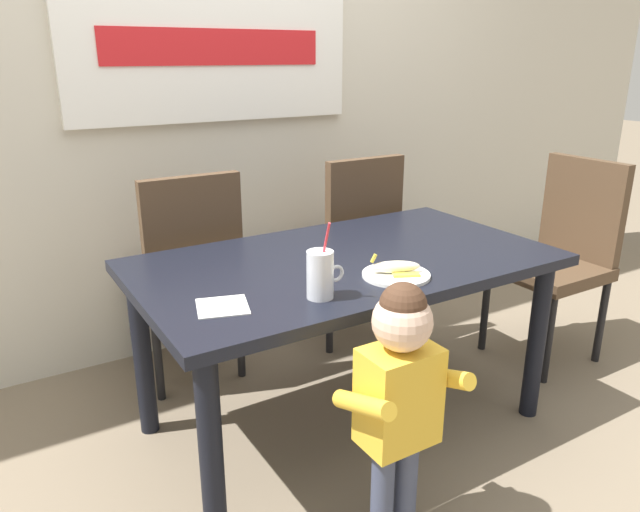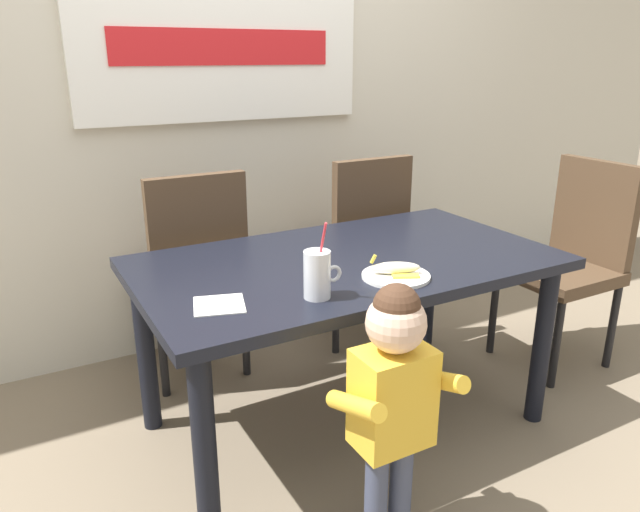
{
  "view_description": "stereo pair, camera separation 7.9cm",
  "coord_description": "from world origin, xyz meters",
  "px_view_note": "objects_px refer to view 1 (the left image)",
  "views": [
    {
      "loc": [
        -1.16,
        -1.73,
        1.42
      ],
      "look_at": [
        -0.16,
        -0.09,
        0.77
      ],
      "focal_mm": 33.37,
      "sensor_mm": 36.0,
      "label": 1
    },
    {
      "loc": [
        -1.09,
        -1.77,
        1.42
      ],
      "look_at": [
        -0.16,
        -0.09,
        0.77
      ],
      "focal_mm": 33.37,
      "sensor_mm": 36.0,
      "label": 2
    }
  ],
  "objects_px": {
    "dining_chair_left": "(187,267)",
    "milk_cup": "(321,277)",
    "toddler_standing": "(399,385)",
    "dining_chair_far": "(562,248)",
    "dining_chair_right": "(351,238)",
    "snack_plate": "(396,275)",
    "peeled_banana": "(396,267)",
    "dining_table": "(345,280)",
    "paper_napkin": "(222,307)"
  },
  "relations": [
    {
      "from": "milk_cup",
      "to": "paper_napkin",
      "type": "relative_size",
      "value": 1.66
    },
    {
      "from": "dining_chair_left",
      "to": "peeled_banana",
      "type": "xyz_separation_m",
      "value": [
        0.43,
        -0.91,
        0.19
      ]
    },
    {
      "from": "milk_cup",
      "to": "peeled_banana",
      "type": "xyz_separation_m",
      "value": [
        0.32,
        0.03,
        -0.04
      ]
    },
    {
      "from": "dining_chair_left",
      "to": "milk_cup",
      "type": "height_order",
      "value": "dining_chair_left"
    },
    {
      "from": "dining_table",
      "to": "toddler_standing",
      "type": "height_order",
      "value": "toddler_standing"
    },
    {
      "from": "dining_table",
      "to": "paper_napkin",
      "type": "distance_m",
      "value": 0.6
    },
    {
      "from": "dining_chair_left",
      "to": "dining_chair_far",
      "type": "xyz_separation_m",
      "value": [
        1.62,
        -0.68,
        0.0
      ]
    },
    {
      "from": "dining_chair_left",
      "to": "dining_chair_far",
      "type": "height_order",
      "value": "same"
    },
    {
      "from": "dining_chair_right",
      "to": "toddler_standing",
      "type": "distance_m",
      "value": 1.39
    },
    {
      "from": "toddler_standing",
      "to": "paper_napkin",
      "type": "relative_size",
      "value": 5.59
    },
    {
      "from": "dining_chair_right",
      "to": "milk_cup",
      "type": "distance_m",
      "value": 1.2
    },
    {
      "from": "dining_chair_right",
      "to": "dining_chair_far",
      "type": "height_order",
      "value": "same"
    },
    {
      "from": "dining_chair_far",
      "to": "dining_chair_right",
      "type": "bearing_deg",
      "value": -131.06
    },
    {
      "from": "peeled_banana",
      "to": "paper_napkin",
      "type": "distance_m",
      "value": 0.61
    },
    {
      "from": "dining_chair_right",
      "to": "toddler_standing",
      "type": "xyz_separation_m",
      "value": [
        -0.66,
        -1.22,
        -0.02
      ]
    },
    {
      "from": "toddler_standing",
      "to": "milk_cup",
      "type": "distance_m",
      "value": 0.4
    },
    {
      "from": "dining_chair_left",
      "to": "peeled_banana",
      "type": "relative_size",
      "value": 5.58
    },
    {
      "from": "peeled_banana",
      "to": "milk_cup",
      "type": "bearing_deg",
      "value": -175.1
    },
    {
      "from": "dining_table",
      "to": "paper_napkin",
      "type": "xyz_separation_m",
      "value": [
        -0.57,
        -0.19,
        0.09
      ]
    },
    {
      "from": "dining_table",
      "to": "peeled_banana",
      "type": "distance_m",
      "value": 0.28
    },
    {
      "from": "dining_chair_right",
      "to": "dining_chair_far",
      "type": "distance_m",
      "value": 1.02
    },
    {
      "from": "snack_plate",
      "to": "dining_chair_left",
      "type": "bearing_deg",
      "value": 115.1
    },
    {
      "from": "snack_plate",
      "to": "dining_table",
      "type": "bearing_deg",
      "value": 97.87
    },
    {
      "from": "snack_plate",
      "to": "peeled_banana",
      "type": "bearing_deg",
      "value": 63.27
    },
    {
      "from": "dining_chair_right",
      "to": "milk_cup",
      "type": "xyz_separation_m",
      "value": [
        -0.74,
        -0.92,
        0.23
      ]
    },
    {
      "from": "dining_table",
      "to": "dining_chair_left",
      "type": "relative_size",
      "value": 1.6
    },
    {
      "from": "paper_napkin",
      "to": "dining_chair_left",
      "type": "bearing_deg",
      "value": 78.34
    },
    {
      "from": "dining_table",
      "to": "toddler_standing",
      "type": "xyz_separation_m",
      "value": [
        -0.2,
        -0.58,
        -0.09
      ]
    },
    {
      "from": "dining_chair_right",
      "to": "snack_plate",
      "type": "relative_size",
      "value": 4.17
    },
    {
      "from": "dining_table",
      "to": "dining_chair_right",
      "type": "height_order",
      "value": "dining_chair_right"
    },
    {
      "from": "dining_chair_left",
      "to": "toddler_standing",
      "type": "distance_m",
      "value": 1.25
    },
    {
      "from": "dining_table",
      "to": "milk_cup",
      "type": "relative_size",
      "value": 6.19
    },
    {
      "from": "dining_table",
      "to": "snack_plate",
      "type": "height_order",
      "value": "snack_plate"
    },
    {
      "from": "paper_napkin",
      "to": "toddler_standing",
      "type": "bearing_deg",
      "value": -46.92
    },
    {
      "from": "dining_chair_left",
      "to": "dining_chair_right",
      "type": "bearing_deg",
      "value": 178.86
    },
    {
      "from": "toddler_standing",
      "to": "snack_plate",
      "type": "bearing_deg",
      "value": 54.18
    },
    {
      "from": "milk_cup",
      "to": "snack_plate",
      "type": "xyz_separation_m",
      "value": [
        0.31,
        0.02,
        -0.06
      ]
    },
    {
      "from": "dining_chair_right",
      "to": "toddler_standing",
      "type": "relative_size",
      "value": 1.15
    },
    {
      "from": "milk_cup",
      "to": "snack_plate",
      "type": "height_order",
      "value": "milk_cup"
    },
    {
      "from": "dining_chair_right",
      "to": "dining_chair_far",
      "type": "xyz_separation_m",
      "value": [
        0.77,
        -0.67,
        0.0
      ]
    },
    {
      "from": "snack_plate",
      "to": "peeled_banana",
      "type": "relative_size",
      "value": 1.34
    },
    {
      "from": "dining_chair_left",
      "to": "paper_napkin",
      "type": "height_order",
      "value": "dining_chair_left"
    },
    {
      "from": "dining_chair_left",
      "to": "dining_chair_right",
      "type": "xyz_separation_m",
      "value": [
        0.85,
        -0.02,
        0.0
      ]
    },
    {
      "from": "milk_cup",
      "to": "paper_napkin",
      "type": "height_order",
      "value": "milk_cup"
    },
    {
      "from": "dining_table",
      "to": "snack_plate",
      "type": "xyz_separation_m",
      "value": [
        0.04,
        -0.25,
        0.1
      ]
    },
    {
      "from": "peeled_banana",
      "to": "paper_napkin",
      "type": "bearing_deg",
      "value": 174.32
    },
    {
      "from": "peeled_banana",
      "to": "dining_chair_right",
      "type": "bearing_deg",
      "value": 64.62
    },
    {
      "from": "peeled_banana",
      "to": "toddler_standing",
      "type": "bearing_deg",
      "value": -125.68
    },
    {
      "from": "toddler_standing",
      "to": "milk_cup",
      "type": "xyz_separation_m",
      "value": [
        -0.08,
        0.3,
        0.25
      ]
    },
    {
      "from": "dining_chair_far",
      "to": "toddler_standing",
      "type": "relative_size",
      "value": 1.15
    }
  ]
}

